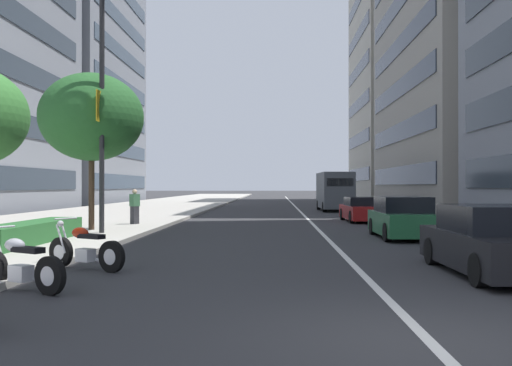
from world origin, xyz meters
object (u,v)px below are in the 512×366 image
(street_tree_mid_sidewalk, at_px, (92,117))
(motorcycle_second_in_row, at_px, (20,267))
(pedestrian_on_plaza, at_px, (135,207))
(delivery_van_ahead, at_px, (335,190))
(car_mid_block_traffic, at_px, (403,218))
(motorcycle_mid_row, at_px, (85,250))
(car_far_down_avenue, at_px, (493,242))
(car_approaching_light, at_px, (364,210))
(street_lamp_with_banners, at_px, (111,84))

(street_tree_mid_sidewalk, bearing_deg, motorcycle_second_in_row, -167.60)
(pedestrian_on_plaza, bearing_deg, street_tree_mid_sidewalk, 105.24)
(street_tree_mid_sidewalk, bearing_deg, delivery_van_ahead, -29.66)
(car_mid_block_traffic, relative_size, street_tree_mid_sidewalk, 0.70)
(car_mid_block_traffic, xyz_separation_m, street_tree_mid_sidewalk, (1.48, 11.47, 3.76))
(motorcycle_mid_row, height_order, delivery_van_ahead, delivery_van_ahead)
(car_mid_block_traffic, xyz_separation_m, delivery_van_ahead, (21.41, 0.12, 0.80))
(motorcycle_second_in_row, xyz_separation_m, car_far_down_avenue, (2.09, -8.90, 0.24))
(motorcycle_mid_row, height_order, pedestrian_on_plaza, pedestrian_on_plaza)
(motorcycle_second_in_row, height_order, pedestrian_on_plaza, pedestrian_on_plaza)
(car_mid_block_traffic, bearing_deg, motorcycle_mid_row, 132.10)
(motorcycle_mid_row, distance_m, pedestrian_on_plaza, 12.65)
(car_mid_block_traffic, relative_size, pedestrian_on_plaza, 2.74)
(car_far_down_avenue, xyz_separation_m, pedestrian_on_plaza, (12.91, 10.63, 0.24))
(car_approaching_light, distance_m, pedestrian_on_plaza, 11.52)
(motorcycle_second_in_row, height_order, street_lamp_with_banners, street_lamp_with_banners)
(car_far_down_avenue, relative_size, delivery_van_ahead, 0.77)
(street_lamp_with_banners, height_order, pedestrian_on_plaza, street_lamp_with_banners)
(car_far_down_avenue, bearing_deg, delivery_van_ahead, -0.27)
(delivery_van_ahead, height_order, pedestrian_on_plaza, delivery_van_ahead)
(motorcycle_second_in_row, distance_m, car_approaching_light, 21.30)
(street_tree_mid_sidewalk, distance_m, pedestrian_on_plaza, 4.89)
(motorcycle_second_in_row, height_order, car_approaching_light, car_approaching_light)
(motorcycle_second_in_row, xyz_separation_m, street_lamp_with_banners, (10.33, 1.42, 5.02))
(motorcycle_second_in_row, distance_m, car_mid_block_traffic, 13.57)
(car_mid_block_traffic, bearing_deg, car_far_down_avenue, -179.72)
(car_far_down_avenue, bearing_deg, car_mid_block_traffic, -0.43)
(car_approaching_light, bearing_deg, street_tree_mid_sidewalk, 121.48)
(delivery_van_ahead, bearing_deg, car_approaching_light, 179.60)
(street_tree_mid_sidewalk, bearing_deg, car_far_down_avenue, -130.02)
(car_mid_block_traffic, xyz_separation_m, pedestrian_on_plaza, (4.75, 10.62, 0.23))
(pedestrian_on_plaza, bearing_deg, motorcycle_mid_row, 128.95)
(street_lamp_with_banners, bearing_deg, car_far_down_avenue, -128.58)
(motorcycle_mid_row, distance_m, car_far_down_avenue, 8.63)
(motorcycle_second_in_row, bearing_deg, street_lamp_with_banners, -53.32)
(delivery_van_ahead, bearing_deg, street_tree_mid_sidewalk, 149.16)
(car_far_down_avenue, xyz_separation_m, car_mid_block_traffic, (8.15, 0.01, 0.02))
(car_approaching_light, height_order, street_lamp_with_banners, street_lamp_with_banners)
(motorcycle_second_in_row, xyz_separation_m, car_mid_block_traffic, (10.25, -8.89, 0.26))
(motorcycle_second_in_row, distance_m, delivery_van_ahead, 32.87)
(car_far_down_avenue, xyz_separation_m, street_tree_mid_sidewalk, (9.64, 11.48, 3.78))
(street_lamp_with_banners, distance_m, street_tree_mid_sidewalk, 2.07)
(car_far_down_avenue, height_order, car_approaching_light, car_far_down_avenue)
(car_approaching_light, bearing_deg, car_far_down_avenue, 177.93)
(delivery_van_ahead, xyz_separation_m, pedestrian_on_plaza, (-16.66, 10.50, -0.57))
(motorcycle_second_in_row, distance_m, car_far_down_avenue, 9.15)
(motorcycle_mid_row, height_order, car_far_down_avenue, car_far_down_avenue)
(street_tree_mid_sidewalk, bearing_deg, car_approaching_light, -56.58)
(motorcycle_second_in_row, distance_m, street_lamp_with_banners, 11.57)
(delivery_van_ahead, relative_size, street_lamp_with_banners, 0.65)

